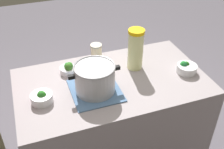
{
  "coord_description": "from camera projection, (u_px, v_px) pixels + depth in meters",
  "views": [
    {
      "loc": [
        0.5,
        1.39,
        2.0
      ],
      "look_at": [
        0.0,
        0.0,
        0.94
      ],
      "focal_mm": 44.49,
      "sensor_mm": 36.0,
      "label": 1
    }
  ],
  "objects": [
    {
      "name": "dish_cloth",
      "position": [
        95.0,
        90.0,
        1.76
      ],
      "size": [
        0.3,
        0.33,
        0.01
      ],
      "primitive_type": "cube",
      "color": "#52749D",
      "rests_on": "counter_slab"
    },
    {
      "name": "broccoli_bowl_center",
      "position": [
        42.0,
        98.0,
        1.66
      ],
      "size": [
        0.13,
        0.13,
        0.08
      ],
      "color": "silver",
      "rests_on": "counter_slab"
    },
    {
      "name": "counter_slab",
      "position": [
        112.0,
        127.0,
        2.11
      ],
      "size": [
        1.27,
        0.72,
        0.89
      ],
      "primitive_type": "cube",
      "color": "#9A8F93",
      "rests_on": "ground_plane"
    },
    {
      "name": "mason_jar",
      "position": [
        96.0,
        53.0,
        1.99
      ],
      "size": [
        0.08,
        0.08,
        0.14
      ],
      "color": "beige",
      "rests_on": "counter_slab"
    },
    {
      "name": "lemonade_pitcher",
      "position": [
        136.0,
        49.0,
        1.89
      ],
      "size": [
        0.11,
        0.11,
        0.29
      ],
      "color": "beige",
      "rests_on": "counter_slab"
    },
    {
      "name": "broccoli_bowl_front",
      "position": [
        186.0,
        68.0,
        1.91
      ],
      "size": [
        0.14,
        0.14,
        0.08
      ],
      "color": "silver",
      "rests_on": "counter_slab"
    },
    {
      "name": "broccoli_bowl_back",
      "position": [
        68.0,
        69.0,
        1.9
      ],
      "size": [
        0.11,
        0.11,
        0.08
      ],
      "color": "silver",
      "rests_on": "counter_slab"
    },
    {
      "name": "cooking_pot",
      "position": [
        95.0,
        78.0,
        1.7
      ],
      "size": [
        0.33,
        0.26,
        0.18
      ],
      "color": "#B7B7BC",
      "rests_on": "dish_cloth"
    }
  ]
}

